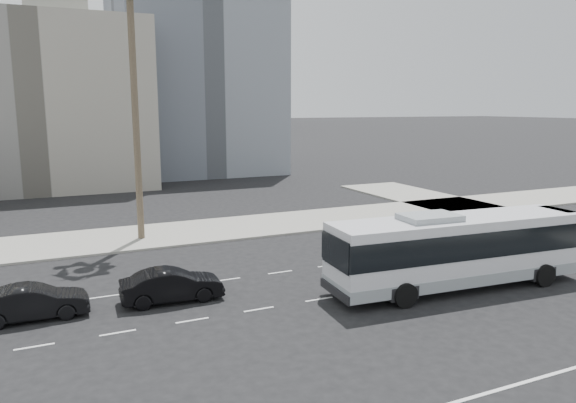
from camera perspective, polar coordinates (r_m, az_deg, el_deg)
ground at (r=25.31m, az=3.33°, el=-10.38°), size 700.00×700.00×0.00m
sidewalk_north at (r=39.09m, az=-7.34°, el=-2.94°), size 120.00×7.00×0.15m
midrise_beige_west at (r=65.94m, az=-25.63°, el=9.28°), size 24.00×18.00×18.00m
midrise_gray_center at (r=75.51m, az=-10.07°, el=13.12°), size 20.00×20.00×26.00m
civic_tower at (r=272.74m, az=-23.36°, el=15.64°), size 42.00×42.00×129.00m
highrise_right at (r=258.46m, az=-12.32°, el=15.71°), size 26.00×26.00×70.00m
highrise_far at (r=293.18m, az=-8.66°, el=14.16°), size 22.00×22.00×60.00m
city_bus at (r=27.60m, az=17.60°, el=-4.75°), size 13.42×3.83×3.81m
car_a at (r=25.39m, az=-12.26°, el=-8.71°), size 1.82×4.68×1.52m
car_b at (r=25.25m, az=-25.53°, el=-9.67°), size 1.61×4.46×1.46m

